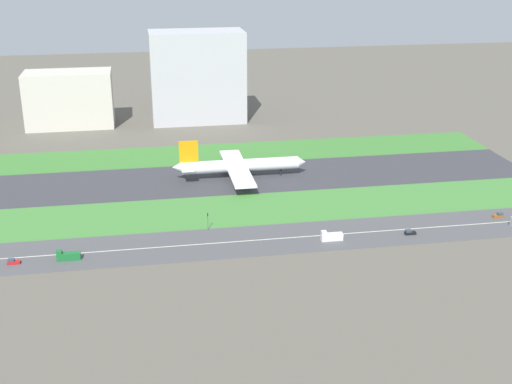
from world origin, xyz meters
The scene contains 16 objects.
ground_plane centered at (0.00, 0.00, 0.00)m, with size 800.00×800.00×0.00m, color #5B564C.
runway centered at (0.00, 0.00, 0.05)m, with size 280.00×46.00×0.10m, color #38383D.
grass_median_north centered at (0.00, 41.00, 0.05)m, with size 280.00×36.00×0.10m, color #3D7A33.
grass_median_south centered at (0.00, -41.00, 0.05)m, with size 280.00×36.00×0.10m, color #427F38.
highway centered at (0.00, -73.00, 0.05)m, with size 280.00×28.00×0.10m, color #4C4C4F.
highway_centerline centered at (0.00, -73.00, 0.11)m, with size 266.00×0.50×0.01m, color silver.
airliner centered at (-3.21, 0.00, 6.23)m, with size 65.00×56.00×19.70m.
truck_1 centered at (-76.73, -78.00, 1.67)m, with size 8.40×2.50×4.00m.
car_2 centered at (-95.76, -78.00, 0.92)m, with size 4.40×1.80×2.00m.
truck_2 centered at (21.44, -78.00, 1.67)m, with size 8.40×2.50×4.00m.
car_0 centered at (96.24, -68.00, 0.92)m, with size 4.40×1.80×2.00m.
car_1 centered at (53.28, -78.00, 0.92)m, with size 4.40×1.80×2.00m.
traffic_light centered at (-24.11, -60.01, 4.29)m, with size 0.36×0.50×7.20m.
terminal_building centered at (-90.00, 114.00, 16.76)m, with size 51.98×26.66×33.52m, color beige.
hangar_building centered at (-11.29, 114.00, 27.97)m, with size 57.85×29.49×55.94m, color #B2B2B7.
fuel_tank_west centered at (-5.68, 159.00, 8.46)m, with size 22.05×22.05×16.92m, color silver.
Camera 1 is at (-47.99, -307.14, 108.99)m, focal length 47.67 mm.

